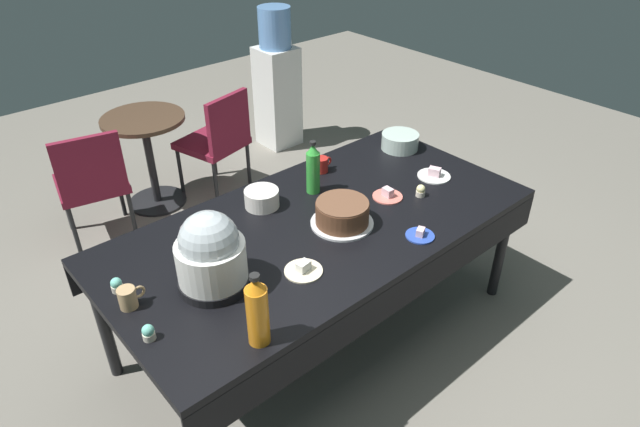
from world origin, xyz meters
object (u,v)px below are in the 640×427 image
at_px(potluck_table, 320,232).
at_px(dessert_plate_white, 434,175).
at_px(dessert_plate_cobalt, 420,235).
at_px(round_cafe_table, 148,145).
at_px(water_cooler, 277,82).
at_px(ceramic_snack_bowl, 262,198).
at_px(dessert_plate_coral, 388,195).
at_px(cupcake_lemon, 117,285).
at_px(coffee_mug_tan, 128,298).
at_px(cupcake_cocoa, 421,191).
at_px(cupcake_vanilla, 148,333).
at_px(maroon_chair_left, 92,180).
at_px(dessert_plate_cream, 303,269).
at_px(frosted_layer_cake, 342,214).
at_px(slow_cooker, 211,254).
at_px(glass_salad_bowl, 400,141).
at_px(soda_bottle_lime_soda, 313,169).
at_px(coffee_mug_red, 321,165).
at_px(soda_bottle_orange_juice, 257,311).
at_px(maroon_chair_right, 218,137).

xyz_separation_m(potluck_table, dessert_plate_white, (0.80, -0.08, 0.08)).
distance_m(potluck_table, dessert_plate_cobalt, 0.51).
distance_m(round_cafe_table, water_cooler, 1.40).
relative_size(ceramic_snack_bowl, dessert_plate_coral, 1.11).
distance_m(cupcake_lemon, coffee_mug_tan, 0.12).
xyz_separation_m(potluck_table, cupcake_lemon, (-0.99, 0.17, 0.09)).
bearing_deg(dessert_plate_white, water_cooler, 76.40).
height_order(ceramic_snack_bowl, cupcake_cocoa, ceramic_snack_bowl).
bearing_deg(dessert_plate_cobalt, cupcake_vanilla, 169.44).
xyz_separation_m(cupcake_lemon, maroon_chair_left, (0.43, 1.49, -0.29)).
relative_size(ceramic_snack_bowl, dessert_plate_cream, 1.05).
xyz_separation_m(frosted_layer_cake, dessert_plate_coral, (0.36, 0.03, -0.05)).
bearing_deg(slow_cooker, ceramic_snack_bowl, 35.52).
bearing_deg(dessert_plate_white, dessert_plate_cobalt, -147.16).
xyz_separation_m(dessert_plate_white, water_cooler, (0.53, 2.19, -0.17)).
height_order(frosted_layer_cake, glass_salad_bowl, frosted_layer_cake).
distance_m(coffee_mug_tan, round_cafe_table, 2.09).
bearing_deg(soda_bottle_lime_soda, ceramic_snack_bowl, 168.08).
xyz_separation_m(dessert_plate_cream, coffee_mug_red, (0.67, 0.64, 0.03)).
xyz_separation_m(dessert_plate_cream, water_cooler, (1.64, 2.35, -0.17)).
relative_size(cupcake_lemon, coffee_mug_tan, 0.58).
distance_m(dessert_plate_cobalt, cupcake_vanilla, 1.33).
relative_size(coffee_mug_red, round_cafe_table, 0.17).
relative_size(potluck_table, water_cooler, 1.77).
relative_size(slow_cooker, cupcake_lemon, 5.36).
height_order(slow_cooker, glass_salad_bowl, slow_cooker).
relative_size(dessert_plate_cream, coffee_mug_red, 1.39).
distance_m(frosted_layer_cake, cupcake_vanilla, 1.09).
bearing_deg(round_cafe_table, dessert_plate_cream, -97.11).
relative_size(dessert_plate_coral, water_cooler, 0.13).
height_order(glass_salad_bowl, ceramic_snack_bowl, glass_salad_bowl).
relative_size(slow_cooker, dessert_plate_cream, 2.09).
xyz_separation_m(maroon_chair_left, round_cafe_table, (0.52, 0.22, 0.01)).
xyz_separation_m(ceramic_snack_bowl, water_cooler, (1.46, 1.79, -0.21)).
relative_size(potluck_table, dessert_plate_coral, 13.47).
bearing_deg(potluck_table, soda_bottle_orange_juice, -147.05).
distance_m(slow_cooker, cupcake_vanilla, 0.40).
bearing_deg(round_cafe_table, maroon_chair_right, -25.39).
distance_m(dessert_plate_white, maroon_chair_left, 2.23).
bearing_deg(maroon_chair_right, round_cafe_table, 154.61).
height_order(ceramic_snack_bowl, round_cafe_table, ceramic_snack_bowl).
distance_m(soda_bottle_lime_soda, round_cafe_table, 1.69).
height_order(glass_salad_bowl, maroon_chair_right, same).
height_order(dessert_plate_cobalt, soda_bottle_lime_soda, soda_bottle_lime_soda).
bearing_deg(ceramic_snack_bowl, coffee_mug_tan, -162.94).
relative_size(dessert_plate_cream, soda_bottle_orange_juice, 0.54).
distance_m(dessert_plate_cobalt, cupcake_cocoa, 0.38).
bearing_deg(dessert_plate_cream, cupcake_vanilla, 173.72).
distance_m(slow_cooker, dessert_plate_cream, 0.42).
height_order(potluck_table, maroon_chair_left, maroon_chair_left).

